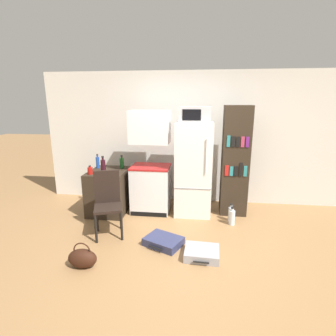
% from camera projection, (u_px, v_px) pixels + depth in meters
% --- Properties ---
extents(ground_plane, '(24.00, 24.00, 0.00)m').
position_uv_depth(ground_plane, '(188.00, 252.00, 3.56)').
color(ground_plane, olive).
extents(wall_back, '(6.40, 0.10, 2.55)m').
position_uv_depth(wall_back, '(204.00, 139.00, 5.15)').
color(wall_back, silver).
rests_on(wall_back, ground_plane).
extents(side_table, '(0.66, 0.80, 0.78)m').
position_uv_depth(side_table, '(109.00, 191.00, 4.80)').
color(side_table, '#2D2319').
rests_on(side_table, ground_plane).
extents(kitchen_hutch, '(0.69, 0.57, 1.84)m').
position_uv_depth(kitchen_hutch, '(151.00, 167.00, 4.72)').
color(kitchen_hutch, white).
rests_on(kitchen_hutch, ground_plane).
extents(refrigerator, '(0.63, 0.60, 1.65)m').
position_uv_depth(refrigerator, '(193.00, 169.00, 4.62)').
color(refrigerator, white).
rests_on(refrigerator, ground_plane).
extents(microwave, '(0.51, 0.40, 0.26)m').
position_uv_depth(microwave, '(195.00, 114.00, 4.38)').
color(microwave, '#B7B7BC').
rests_on(microwave, refrigerator).
extents(bookshelf, '(0.46, 0.38, 1.93)m').
position_uv_depth(bookshelf, '(235.00, 161.00, 4.60)').
color(bookshelf, '#2D2319').
rests_on(bookshelf, ground_plane).
extents(bottle_wine_dark, '(0.08, 0.08, 0.31)m').
position_uv_depth(bottle_wine_dark, '(103.00, 167.00, 4.46)').
color(bottle_wine_dark, black).
rests_on(bottle_wine_dark, side_table).
extents(bottle_blue_soda, '(0.07, 0.07, 0.26)m').
position_uv_depth(bottle_blue_soda, '(98.00, 162.00, 4.87)').
color(bottle_blue_soda, '#1E47A3').
rests_on(bottle_blue_soda, side_table).
extents(bottle_ketchup_red, '(0.08, 0.08, 0.15)m').
position_uv_depth(bottle_ketchup_red, '(90.00, 171.00, 4.47)').
color(bottle_ketchup_red, '#AD1914').
rests_on(bottle_ketchup_red, side_table).
extents(bottle_green_tall, '(0.08, 0.08, 0.24)m').
position_uv_depth(bottle_green_tall, '(122.00, 163.00, 4.87)').
color(bottle_green_tall, '#1E6028').
rests_on(bottle_green_tall, side_table).
extents(chair, '(0.51, 0.51, 0.98)m').
position_uv_depth(chair, '(108.00, 198.00, 3.96)').
color(chair, black).
rests_on(chair, ground_plane).
extents(suitcase_large_flat, '(0.61, 0.54, 0.11)m').
position_uv_depth(suitcase_large_flat, '(163.00, 241.00, 3.72)').
color(suitcase_large_flat, navy).
rests_on(suitcase_large_flat, ground_plane).
extents(suitcase_small_flat, '(0.46, 0.43, 0.11)m').
position_uv_depth(suitcase_small_flat, '(202.00, 253.00, 3.44)').
color(suitcase_small_flat, '#99999E').
rests_on(suitcase_small_flat, ground_plane).
extents(handbag, '(0.36, 0.20, 0.33)m').
position_uv_depth(handbag, '(82.00, 258.00, 3.21)').
color(handbag, '#33190F').
rests_on(handbag, ground_plane).
extents(water_bottle_front, '(0.10, 0.10, 0.31)m').
position_uv_depth(water_bottle_front, '(232.00, 217.00, 4.32)').
color(water_bottle_front, silver).
rests_on(water_bottle_front, ground_plane).
extents(water_bottle_middle, '(0.09, 0.09, 0.31)m').
position_uv_depth(water_bottle_middle, '(231.00, 214.00, 4.45)').
color(water_bottle_middle, silver).
rests_on(water_bottle_middle, ground_plane).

